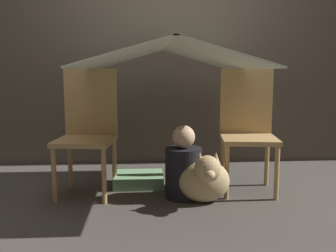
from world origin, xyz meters
TOP-DOWN VIEW (x-y plane):
  - ground_plane at (0.00, 0.00)m, footprint 8.80×8.80m
  - wall_back at (0.00, 1.21)m, footprint 7.00×0.05m
  - chair_left at (-0.63, 0.26)m, footprint 0.47×0.47m
  - chair_right at (0.65, 0.26)m, footprint 0.48×0.48m
  - sheet_canopy at (0.00, 0.17)m, footprint 1.28×1.48m
  - person_front at (0.11, 0.07)m, footprint 0.28×0.28m
  - dog at (0.25, -0.07)m, footprint 0.38×0.40m
  - floor_cushion at (-0.23, 0.40)m, footprint 0.41×0.33m

SIDE VIEW (x-z plane):
  - ground_plane at x=0.00m, z-range 0.00..0.00m
  - floor_cushion at x=-0.23m, z-range 0.00..0.10m
  - dog at x=0.25m, z-range -0.02..0.39m
  - person_front at x=0.11m, z-range -0.05..0.51m
  - chair_left at x=-0.63m, z-range 0.03..1.01m
  - chair_right at x=0.65m, z-range 0.03..1.01m
  - sheet_canopy at x=0.00m, z-range 0.97..1.17m
  - wall_back at x=0.00m, z-range 0.00..2.50m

